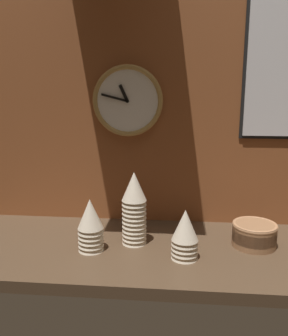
{
  "coord_description": "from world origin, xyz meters",
  "views": [
    {
      "loc": [
        0.02,
        -1.18,
        0.56
      ],
      "look_at": [
        -0.09,
        0.04,
        0.28
      ],
      "focal_mm": 38.0,
      "sensor_mm": 36.0,
      "label": 1
    }
  ],
  "objects_px": {
    "wall_clock": "(128,101)",
    "cup_stack_center_left": "(90,225)",
    "cup_stack_center_right": "(185,234)",
    "cup_stack_center": "(134,208)",
    "bowl_stack_right": "(254,234)"
  },
  "relations": [
    {
      "from": "cup_stack_center_left",
      "to": "cup_stack_center",
      "type": "bearing_deg",
      "value": 26.59
    },
    {
      "from": "cup_stack_center",
      "to": "cup_stack_center_left",
      "type": "distance_m",
      "value": 0.16
    },
    {
      "from": "cup_stack_center_right",
      "to": "bowl_stack_right",
      "type": "bearing_deg",
      "value": 25.63
    },
    {
      "from": "bowl_stack_right",
      "to": "cup_stack_center",
      "type": "bearing_deg",
      "value": -177.66
    },
    {
      "from": "cup_stack_center",
      "to": "bowl_stack_right",
      "type": "xyz_separation_m",
      "value": [
        0.43,
        0.02,
        -0.09
      ]
    },
    {
      "from": "wall_clock",
      "to": "cup_stack_center",
      "type": "bearing_deg",
      "value": -76.98
    },
    {
      "from": "wall_clock",
      "to": "cup_stack_center_right",
      "type": "bearing_deg",
      "value": -54.35
    },
    {
      "from": "cup_stack_center_right",
      "to": "cup_stack_center",
      "type": "bearing_deg",
      "value": 150.38
    },
    {
      "from": "cup_stack_center",
      "to": "cup_stack_center_left",
      "type": "xyz_separation_m",
      "value": [
        -0.14,
        -0.07,
        -0.04
      ]
    },
    {
      "from": "cup_stack_center_right",
      "to": "bowl_stack_right",
      "type": "height_order",
      "value": "cup_stack_center_right"
    },
    {
      "from": "cup_stack_center",
      "to": "cup_stack_center_right",
      "type": "relative_size",
      "value": 1.57
    },
    {
      "from": "wall_clock",
      "to": "cup_stack_center_left",
      "type": "bearing_deg",
      "value": -107.67
    },
    {
      "from": "cup_stack_center_right",
      "to": "wall_clock",
      "type": "bearing_deg",
      "value": 125.65
    },
    {
      "from": "wall_clock",
      "to": "bowl_stack_right",
      "type": "bearing_deg",
      "value": -22.78
    },
    {
      "from": "cup_stack_center_left",
      "to": "wall_clock",
      "type": "distance_m",
      "value": 0.51
    }
  ]
}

